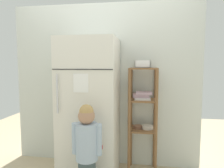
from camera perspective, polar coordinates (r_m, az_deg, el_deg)
The scene contains 5 objects.
kitchen_wall_back at distance 2.84m, azimuth -2.12°, elevation -0.28°, with size 2.57×0.03×2.20m, color silver.
refrigerator at distance 2.59m, azimuth -6.28°, elevation -6.46°, with size 0.70×0.62×1.70m.
child_standing at distance 2.21m, azimuth -7.01°, elevation -15.55°, with size 0.32×0.23×0.98m.
pantry_shelf_unit at distance 2.64m, azimuth 8.54°, elevation -7.00°, with size 0.35×0.33×1.34m.
fruit_bin at distance 2.58m, azimuth 8.62°, elevation 5.28°, with size 0.19×0.17×0.09m.
Camera 1 is at (0.54, -2.42, 1.39)m, focal length 32.90 mm.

